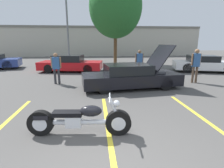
{
  "coord_description": "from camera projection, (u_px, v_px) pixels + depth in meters",
  "views": [
    {
      "loc": [
        -0.12,
        -2.39,
        2.16
      ],
      "look_at": [
        0.42,
        3.18,
        0.8
      ],
      "focal_mm": 28.0,
      "sensor_mm": 36.0,
      "label": 1
    }
  ],
  "objects": [
    {
      "name": "spectator_by_show_car",
      "position": [
        56.0,
        66.0,
        8.98
      ],
      "size": [
        0.52,
        0.21,
        1.61
      ],
      "color": "#333338",
      "rests_on": "ground"
    },
    {
      "name": "spectator_midground",
      "position": [
        139.0,
        61.0,
        11.14
      ],
      "size": [
        0.52,
        0.22,
        1.65
      ],
      "color": "brown",
      "rests_on": "ground"
    },
    {
      "name": "parking_stripe_far",
      "position": [
        215.0,
        127.0,
        4.52
      ],
      "size": [
        0.12,
        5.18,
        0.01
      ],
      "primitive_type": "cube",
      "color": "yellow",
      "rests_on": "ground"
    },
    {
      "name": "far_building",
      "position": [
        95.0,
        40.0,
        27.65
      ],
      "size": [
        32.0,
        4.2,
        4.4
      ],
      "color": "#B2AD9E",
      "rests_on": "ground"
    },
    {
      "name": "light_pole",
      "position": [
        67.0,
        14.0,
        17.14
      ],
      "size": [
        1.21,
        0.28,
        8.85
      ],
      "color": "slate",
      "rests_on": "ground"
    },
    {
      "name": "parking_stripe_back",
      "position": [
        109.0,
        132.0,
        4.26
      ],
      "size": [
        0.12,
        5.18,
        0.01
      ],
      "primitive_type": "cube",
      "color": "yellow",
      "rests_on": "ground"
    },
    {
      "name": "parked_car_right_row",
      "position": [
        204.0,
        64.0,
        12.8
      ],
      "size": [
        4.57,
        2.87,
        1.19
      ],
      "rotation": [
        0.0,
        0.0,
        -0.27
      ],
      "color": "white",
      "rests_on": "ground"
    },
    {
      "name": "parked_car_mid_row",
      "position": [
        70.0,
        64.0,
        12.89
      ],
      "size": [
        4.71,
        2.43,
        1.2
      ],
      "rotation": [
        0.0,
        0.0,
        -0.15
      ],
      "color": "red",
      "rests_on": "ground"
    },
    {
      "name": "motorcycle",
      "position": [
        79.0,
        120.0,
        4.09
      ],
      "size": [
        2.43,
        0.7,
        0.94
      ],
      "rotation": [
        0.0,
        0.0,
        -0.09
      ],
      "color": "black",
      "rests_on": "ground"
    },
    {
      "name": "show_car_hood_open",
      "position": [
        131.0,
        76.0,
        8.29
      ],
      "size": [
        4.74,
        2.26,
        2.02
      ],
      "rotation": [
        0.0,
        0.0,
        0.12
      ],
      "color": "black",
      "rests_on": "ground"
    },
    {
      "name": "spectator_near_motorcycle",
      "position": [
        196.0,
        63.0,
        9.21
      ],
      "size": [
        0.52,
        0.24,
        1.79
      ],
      "color": "brown",
      "rests_on": "ground"
    },
    {
      "name": "tree_background",
      "position": [
        115.0,
        7.0,
        16.2
      ],
      "size": [
        4.92,
        4.92,
        8.1
      ],
      "color": "brown",
      "rests_on": "ground"
    }
  ]
}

